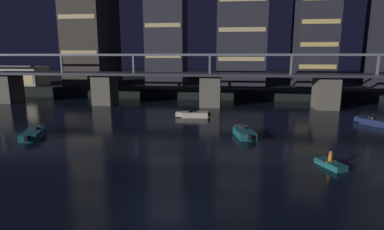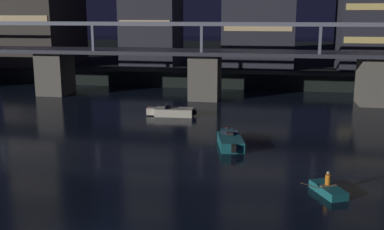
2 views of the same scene
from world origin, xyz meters
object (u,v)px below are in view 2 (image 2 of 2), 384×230
object	(u,v)px
speedboat_near_center	(172,112)
dinghy_with_paddler	(328,189)
speedboat_mid_center	(230,141)
river_bridge	(205,67)

from	to	relation	value
speedboat_near_center	dinghy_with_paddler	distance (m)	23.58
speedboat_mid_center	dinghy_with_paddler	distance (m)	11.23
river_bridge	dinghy_with_paddler	size ratio (longest dim) A/B	30.38
river_bridge	speedboat_near_center	distance (m)	11.11
river_bridge	dinghy_with_paddler	bearing A→B (deg)	-68.07
river_bridge	speedboat_mid_center	distance (m)	21.43
river_bridge	dinghy_with_paddler	distance (m)	32.02
river_bridge	speedboat_mid_center	world-z (taller)	river_bridge
speedboat_near_center	dinghy_with_paddler	xyz separation A→B (m)	(13.75, -19.16, -0.14)
speedboat_mid_center	river_bridge	bearing A→B (deg)	104.20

